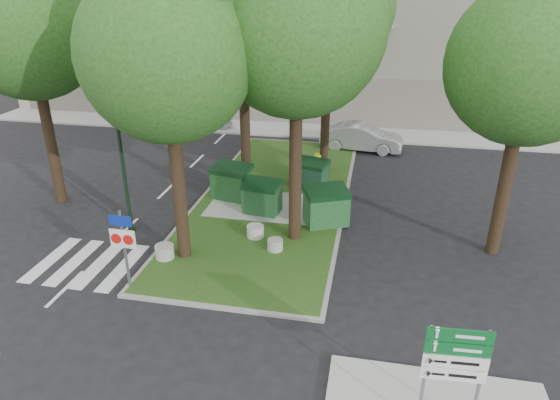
% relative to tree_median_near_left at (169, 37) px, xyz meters
% --- Properties ---
extents(ground, '(120.00, 120.00, 0.00)m').
position_rel_tree_median_near_left_xyz_m(ground, '(1.41, -2.56, -7.32)').
color(ground, black).
rests_on(ground, ground).
extents(median_island, '(6.00, 16.00, 0.12)m').
position_rel_tree_median_near_left_xyz_m(median_island, '(1.91, 5.44, -7.26)').
color(median_island, '#1B3E11').
rests_on(median_island, ground).
extents(median_kerb, '(6.30, 16.30, 0.10)m').
position_rel_tree_median_near_left_xyz_m(median_kerb, '(1.91, 5.44, -7.27)').
color(median_kerb, gray).
rests_on(median_kerb, ground).
extents(building_sidewalk, '(42.00, 3.00, 0.12)m').
position_rel_tree_median_near_left_xyz_m(building_sidewalk, '(1.41, 15.94, -7.26)').
color(building_sidewalk, '#999993').
rests_on(building_sidewalk, ground).
extents(zebra_crossing, '(5.00, 3.00, 0.01)m').
position_rel_tree_median_near_left_xyz_m(zebra_crossing, '(-2.34, -1.06, -7.31)').
color(zebra_crossing, silver).
rests_on(zebra_crossing, ground).
extents(tree_median_near_left, '(5.20, 5.20, 10.53)m').
position_rel_tree_median_near_left_xyz_m(tree_median_near_left, '(0.00, 0.00, 0.00)').
color(tree_median_near_left, black).
rests_on(tree_median_near_left, ground).
extents(tree_median_near_right, '(5.60, 5.60, 11.46)m').
position_rel_tree_median_near_left_xyz_m(tree_median_near_right, '(3.50, 2.00, 0.67)').
color(tree_median_near_right, black).
rests_on(tree_median_near_right, ground).
extents(tree_median_mid, '(4.80, 4.80, 9.99)m').
position_rel_tree_median_near_left_xyz_m(tree_median_mid, '(0.50, 6.50, -0.34)').
color(tree_median_mid, black).
rests_on(tree_median_mid, ground).
extents(tree_street_left, '(5.40, 5.40, 11.00)m').
position_rel_tree_median_near_left_xyz_m(tree_street_left, '(-7.00, 3.50, 0.33)').
color(tree_street_left, black).
rests_on(tree_street_left, ground).
extents(tree_street_right, '(5.00, 5.00, 10.06)m').
position_rel_tree_median_near_left_xyz_m(tree_street_right, '(10.50, 2.50, -0.33)').
color(tree_street_right, black).
rests_on(tree_street_right, ground).
extents(dumpster_a, '(1.83, 1.46, 1.51)m').
position_rel_tree_median_near_left_xyz_m(dumpster_a, '(0.15, 4.98, -6.47)').
color(dumpster_a, '#103D14').
rests_on(dumpster_a, median_island).
extents(dumpster_b, '(1.61, 1.24, 1.37)m').
position_rel_tree_median_near_left_xyz_m(dumpster_b, '(1.75, 3.82, -6.54)').
color(dumpster_b, '#113C18').
rests_on(dumpster_b, median_island).
extents(dumpster_c, '(1.66, 1.37, 1.34)m').
position_rel_tree_median_near_left_xyz_m(dumpster_c, '(3.35, 6.72, -6.56)').
color(dumpster_c, black).
rests_on(dumpster_c, median_island).
extents(dumpster_d, '(1.96, 1.72, 1.52)m').
position_rel_tree_median_near_left_xyz_m(dumpster_d, '(4.41, 3.30, -6.47)').
color(dumpster_d, '#16491D').
rests_on(dumpster_d, median_island).
extents(bollard_left, '(0.64, 0.64, 0.46)m').
position_rel_tree_median_near_left_xyz_m(bollard_left, '(-0.69, -0.36, -6.97)').
color(bollard_left, '#9A9A95').
rests_on(bollard_left, median_island).
extents(bollard_right, '(0.55, 0.55, 0.39)m').
position_rel_tree_median_near_left_xyz_m(bollard_right, '(2.90, 0.90, -7.00)').
color(bollard_right, '#999A95').
rests_on(bollard_right, median_island).
extents(bollard_mid, '(0.62, 0.62, 0.45)m').
position_rel_tree_median_near_left_xyz_m(bollard_mid, '(1.99, 1.69, -6.97)').
color(bollard_mid, '#AFB0AA').
rests_on(bollard_mid, median_island).
extents(litter_bin, '(0.40, 0.40, 0.71)m').
position_rel_tree_median_near_left_xyz_m(litter_bin, '(3.34, 9.41, -6.84)').
color(litter_bin, '#D8EA1B').
rests_on(litter_bin, median_island).
extents(street_lamp, '(0.39, 0.39, 4.91)m').
position_rel_tree_median_near_left_xyz_m(street_lamp, '(-2.82, 1.43, -4.23)').
color(street_lamp, black).
rests_on(street_lamp, ground).
extents(traffic_sign_pole, '(0.81, 0.09, 2.70)m').
position_rel_tree_median_near_left_xyz_m(traffic_sign_pole, '(-1.09, -2.16, -5.58)').
color(traffic_sign_pole, slate).
rests_on(traffic_sign_pole, ground).
extents(directional_sign, '(1.29, 0.15, 2.58)m').
position_rel_tree_median_near_left_xyz_m(directional_sign, '(7.98, -5.77, -5.48)').
color(directional_sign, slate).
rests_on(directional_sign, sidewalk_corner).
extents(car_white, '(3.71, 1.78, 1.22)m').
position_rel_tree_median_near_left_xyz_m(car_white, '(-4.74, 15.58, -6.70)').
color(car_white, white).
rests_on(car_white, ground).
extents(car_silver, '(4.60, 1.98, 1.47)m').
position_rel_tree_median_near_left_xyz_m(car_silver, '(5.30, 12.94, -6.58)').
color(car_silver, '#919498').
rests_on(car_silver, ground).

